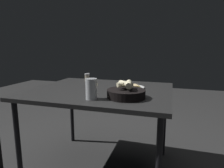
% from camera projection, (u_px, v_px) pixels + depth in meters
% --- Properties ---
extents(dining_table, '(0.96, 1.17, 0.75)m').
position_uv_depth(dining_table, '(101.00, 96.00, 1.68)').
color(dining_table, black).
rests_on(dining_table, ground).
extents(pizza_plate, '(0.23, 0.23, 0.04)m').
position_uv_depth(pizza_plate, '(131.00, 87.00, 1.70)').
color(pizza_plate, silver).
rests_on(pizza_plate, dining_table).
extents(bread_basket, '(0.27, 0.27, 0.12)m').
position_uv_depth(bread_basket, '(126.00, 93.00, 1.38)').
color(bread_basket, black).
rests_on(bread_basket, dining_table).
extents(beer_glass, '(0.08, 0.08, 0.14)m').
position_uv_depth(beer_glass, '(91.00, 90.00, 1.33)').
color(beer_glass, silver).
rests_on(beer_glass, dining_table).
extents(pepper_shaker, '(0.05, 0.05, 0.08)m').
position_uv_depth(pepper_shaker, '(87.00, 78.00, 2.06)').
color(pepper_shaker, '#BFB299').
rests_on(pepper_shaker, dining_table).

